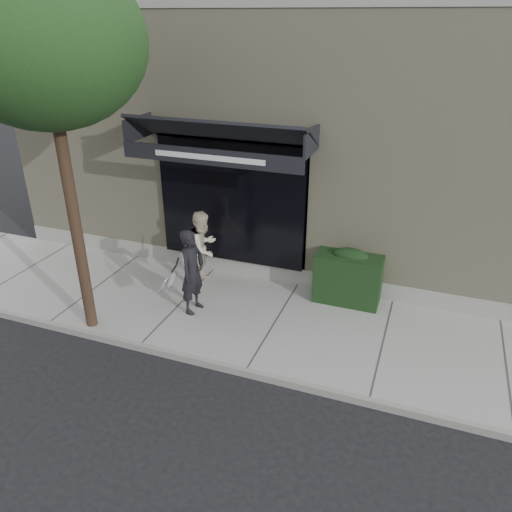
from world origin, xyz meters
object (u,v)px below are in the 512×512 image
at_px(pedestrian_front, 192,272).
at_px(pedestrian_back, 203,248).
at_px(street_tree, 44,43).
at_px(hedge, 348,276).

relative_size(pedestrian_front, pedestrian_back, 1.04).
bearing_deg(street_tree, pedestrian_front, 35.27).
bearing_deg(hedge, street_tree, -149.33).
height_order(hedge, street_tree, street_tree).
xyz_separation_m(hedge, pedestrian_back, (-3.02, -0.33, 0.27)).
distance_m(hedge, street_tree, 6.61).
height_order(hedge, pedestrian_front, pedestrian_front).
relative_size(street_tree, pedestrian_back, 3.86).
bearing_deg(street_tree, pedestrian_back, 60.02).
bearing_deg(pedestrian_back, pedestrian_front, -74.93).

